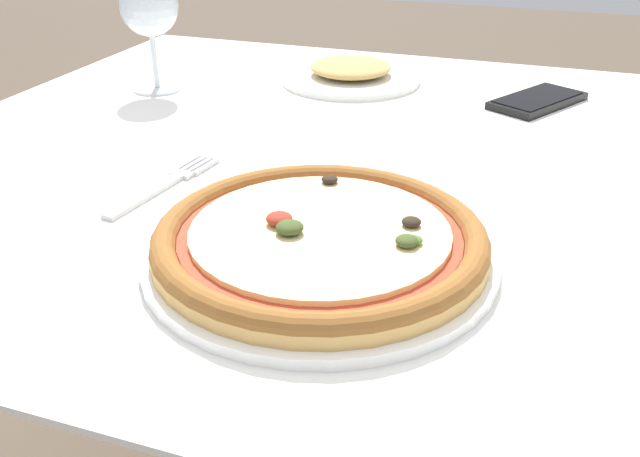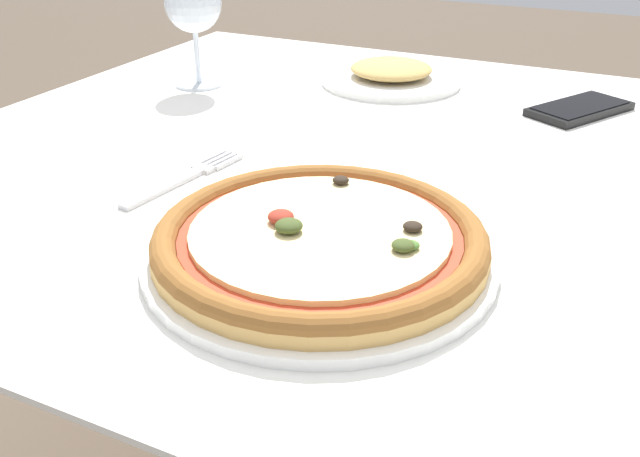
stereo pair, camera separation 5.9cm
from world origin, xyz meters
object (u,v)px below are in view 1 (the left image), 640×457
pizza_plate (320,242)px  wine_glass_far_left (149,10)px  cell_phone (538,100)px  side_plate (351,73)px  fork (166,184)px  dining_table (376,231)px

pizza_plate → wine_glass_far_left: bearing=134.8°
cell_phone → side_plate: bearing=175.3°
fork → wine_glass_far_left: 0.37m
fork → cell_phone: bearing=50.1°
wine_glass_far_left → side_plate: (0.25, 0.13, -0.10)m
pizza_plate → cell_phone: (0.14, 0.50, -0.01)m
fork → cell_phone: cell_phone is taller
pizza_plate → fork: 0.22m
dining_table → pizza_plate: pizza_plate is taller
dining_table → fork: 0.26m
wine_glass_far_left → dining_table: bearing=-22.1°
wine_glass_far_left → side_plate: wine_glass_far_left is taller
dining_table → wine_glass_far_left: size_ratio=6.97×
fork → pizza_plate: bearing=-24.4°
dining_table → fork: (-0.19, -0.15, 0.10)m
side_plate → fork: bearing=-98.8°
fork → wine_glass_far_left: wine_glass_far_left is taller
pizza_plate → dining_table: bearing=93.1°
dining_table → cell_phone: 0.32m
pizza_plate → cell_phone: bearing=74.2°
wine_glass_far_left → cell_phone: 0.55m
pizza_plate → side_plate: 0.54m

